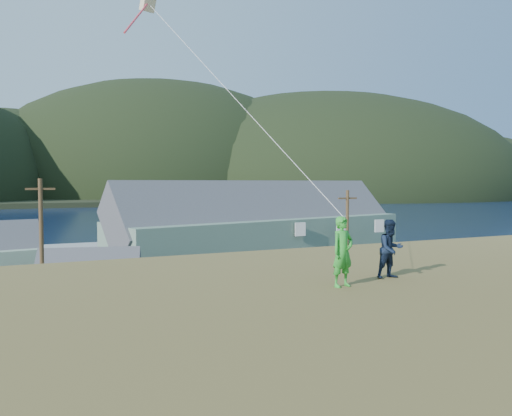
# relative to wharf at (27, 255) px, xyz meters

# --- Properties ---
(ground) EXTENTS (900.00, 900.00, 0.00)m
(ground) POSITION_rel_wharf_xyz_m (6.00, -40.00, -0.45)
(ground) COLOR #0A1638
(ground) RESTS_ON ground
(grass_strip) EXTENTS (110.00, 8.00, 0.10)m
(grass_strip) POSITION_rel_wharf_xyz_m (6.00, -42.00, -0.40)
(grass_strip) COLOR #4C3D19
(grass_strip) RESTS_ON ground
(waterfront_lot) EXTENTS (72.00, 36.00, 0.12)m
(waterfront_lot) POSITION_rel_wharf_xyz_m (6.00, -23.00, -0.39)
(waterfront_lot) COLOR #28282B
(waterfront_lot) RESTS_ON ground
(wharf) EXTENTS (26.00, 14.00, 0.90)m
(wharf) POSITION_rel_wharf_xyz_m (0.00, 0.00, 0.00)
(wharf) COLOR gray
(wharf) RESTS_ON ground
(far_shore) EXTENTS (900.00, 320.00, 2.00)m
(far_shore) POSITION_rel_wharf_xyz_m (6.00, 290.00, 0.55)
(far_shore) COLOR black
(far_shore) RESTS_ON ground
(far_hills) EXTENTS (760.00, 265.00, 143.00)m
(far_hills) POSITION_rel_wharf_xyz_m (41.59, 239.38, 1.55)
(far_hills) COLOR black
(far_hills) RESTS_ON ground
(lodge) EXTENTS (35.31, 16.64, 11.98)m
(lodge) POSITION_rel_wharf_xyz_m (24.06, -19.81, 4.16)
(lodge) COLOR slate
(lodge) RESTS_ON waterfront_lot
(shed_white) EXTENTS (8.32, 6.49, 5.87)m
(shed_white) POSITION_rel_wharf_xyz_m (4.64, -31.38, 1.82)
(shed_white) COLOR silver
(shed_white) RESTS_ON waterfront_lot
(utility_poles) EXTENTS (33.20, 0.24, 9.88)m
(utility_poles) POSITION_rel_wharf_xyz_m (3.95, -38.50, 4.47)
(utility_poles) COLOR #47331E
(utility_poles) RESTS_ON waterfront_lot
(kite_flyer_green) EXTENTS (0.70, 0.53, 1.74)m
(kite_flyer_green) POSITION_rel_wharf_xyz_m (8.16, -59.30, 7.62)
(kite_flyer_green) COLOR green
(kite_flyer_green) RESTS_ON hillside
(kite_flyer_navy) EXTENTS (0.78, 0.61, 1.59)m
(kite_flyer_navy) POSITION_rel_wharf_xyz_m (9.96, -58.90, 7.54)
(kite_flyer_navy) COLOR #121D32
(kite_flyer_navy) RESTS_ON hillside
(kite_rig) EXTENTS (2.29, 3.72, 10.28)m
(kite_rig) POSITION_rel_wharf_xyz_m (4.81, -52.75, 15.13)
(kite_rig) COLOR beige
(kite_rig) RESTS_ON ground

